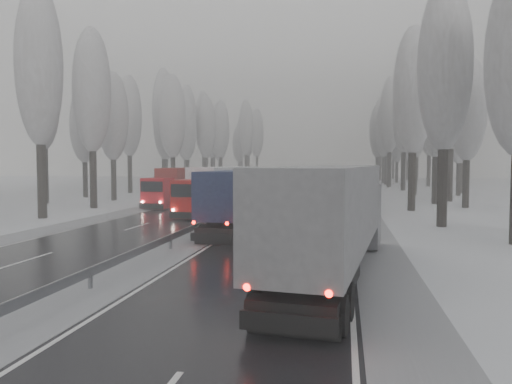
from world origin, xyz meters
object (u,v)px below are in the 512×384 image
(truck_cream_box, at_px, (341,183))
(truck_red_red, at_px, (185,183))
(truck_red_white, at_px, (222,185))
(truck_grey_tarp, at_px, (335,212))
(truck_blue_box, at_px, (248,194))
(box_truck_distant, at_px, (332,177))

(truck_cream_box, xyz_separation_m, truck_red_red, (-16.21, 0.83, -0.16))
(truck_cream_box, bearing_deg, truck_red_white, -154.34)
(truck_cream_box, relative_size, truck_red_red, 1.07)
(truck_red_white, bearing_deg, truck_red_red, 134.51)
(truck_grey_tarp, bearing_deg, truck_red_red, 124.27)
(truck_blue_box, distance_m, truck_red_white, 12.05)
(truck_cream_box, height_order, box_truck_distant, truck_cream_box)
(truck_red_white, bearing_deg, truck_grey_tarp, -60.62)
(truck_grey_tarp, bearing_deg, truck_cream_box, 97.05)
(truck_red_white, relative_size, truck_red_red, 1.04)
(truck_red_red, bearing_deg, truck_red_white, -47.25)
(box_truck_distant, relative_size, truck_red_white, 0.49)
(truck_grey_tarp, relative_size, truck_blue_box, 1.09)
(truck_cream_box, bearing_deg, box_truck_distant, 86.44)
(truck_cream_box, relative_size, truck_red_white, 1.03)
(truck_blue_box, xyz_separation_m, box_truck_distant, (3.63, 72.68, -0.85))
(truck_grey_tarp, relative_size, box_truck_distant, 2.17)
(truck_grey_tarp, relative_size, truck_red_red, 1.11)
(truck_grey_tarp, height_order, truck_red_white, truck_grey_tarp)
(truck_grey_tarp, bearing_deg, box_truck_distant, 98.51)
(box_truck_distant, height_order, truck_red_red, truck_red_red)
(truck_grey_tarp, height_order, truck_blue_box, truck_grey_tarp)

